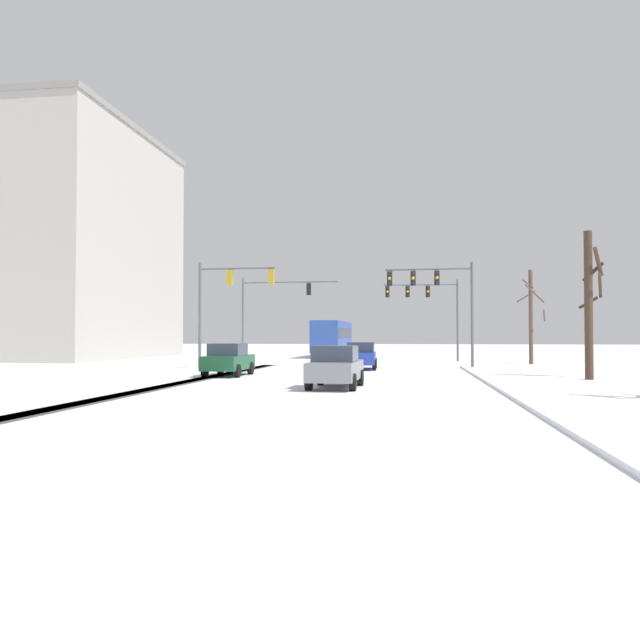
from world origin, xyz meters
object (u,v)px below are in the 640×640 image
object	(u,v)px
office_building_far_left_block	(24,246)
traffic_signal_far_left	(270,303)
car_blue_lead	(361,356)
traffic_signal_near_left	(226,293)
bus_oncoming	(332,336)
traffic_signal_far_right	(428,301)
car_dark_green_second	(228,359)
bare_tree_sidewalk_far	(531,315)
traffic_signal_near_right	(437,291)
car_grey_third	(336,367)
bare_tree_sidewalk_mid	(589,302)

from	to	relation	value
office_building_far_left_block	traffic_signal_far_left	bearing A→B (deg)	-14.57
traffic_signal_far_left	car_blue_lead	world-z (taller)	traffic_signal_far_left
traffic_signal_near_left	bus_oncoming	bearing A→B (deg)	80.58
traffic_signal_far_right	traffic_signal_near_left	world-z (taller)	same
traffic_signal_near_left	car_blue_lead	distance (m)	9.06
car_dark_green_second	bare_tree_sidewalk_far	xyz separation A→B (m)	(17.54, 15.97, 2.69)
traffic_signal_far_left	car_blue_lead	bearing A→B (deg)	-50.56
car_blue_lead	bus_oncoming	size ratio (longest dim) A/B	0.38
traffic_signal_near_right	car_grey_third	bearing A→B (deg)	-106.29
bare_tree_sidewalk_mid	traffic_signal_near_right	bearing A→B (deg)	126.07
car_dark_green_second	bare_tree_sidewalk_mid	world-z (taller)	bare_tree_sidewalk_mid
bus_oncoming	car_dark_green_second	bearing A→B (deg)	-93.17
traffic_signal_far_right	bare_tree_sidewalk_mid	world-z (taller)	bare_tree_sidewalk_mid
traffic_signal_near_left	bare_tree_sidewalk_mid	size ratio (longest dim) A/B	0.96
car_blue_lead	traffic_signal_far_left	bearing A→B (deg)	129.44
office_building_far_left_block	traffic_signal_near_left	bearing A→B (deg)	-34.15
car_dark_green_second	bare_tree_sidewalk_far	bearing A→B (deg)	42.30
traffic_signal_far_left	car_grey_third	bearing A→B (deg)	-71.37
traffic_signal_near_left	office_building_far_left_block	xyz separation A→B (m)	(-24.19, 16.41, 5.77)
car_grey_third	bare_tree_sidewalk_far	world-z (taller)	bare_tree_sidewalk_far
traffic_signal_near_left	office_building_far_left_block	bearing A→B (deg)	145.85
bus_oncoming	office_building_far_left_block	size ratio (longest dim) A/B	0.48
traffic_signal_far_right	traffic_signal_near_right	xyz separation A→B (m)	(0.24, -11.82, -0.02)
traffic_signal_near_right	bare_tree_sidewalk_far	world-z (taller)	bare_tree_sidewalk_far
bus_oncoming	traffic_signal_near_left	bearing A→B (deg)	-99.42
traffic_signal_far_right	car_grey_third	xyz separation A→B (m)	(-4.21, -27.04, -3.97)
traffic_signal_far_right	bare_tree_sidewalk_mid	xyz separation A→B (m)	(6.73, -20.74, -1.22)
traffic_signal_far_left	traffic_signal_near_left	distance (m)	10.00
bus_oncoming	office_building_far_left_block	bearing A→B (deg)	-167.40
traffic_signal_far_left	traffic_signal_near_left	bearing A→B (deg)	-92.87
traffic_signal_near_right	car_dark_green_second	world-z (taller)	traffic_signal_near_right
traffic_signal_far_left	bus_oncoming	world-z (taller)	traffic_signal_far_left
traffic_signal_far_left	bare_tree_sidewalk_far	xyz separation A→B (m)	(19.18, -0.60, -1.00)
car_dark_green_second	bus_oncoming	distance (m)	29.30
bare_tree_sidewalk_mid	bus_oncoming	bearing A→B (deg)	117.68
traffic_signal_near_right	car_dark_green_second	xyz separation A→B (m)	(-10.62, -8.61, -3.95)
traffic_signal_far_right	bus_oncoming	size ratio (longest dim) A/B	0.59
traffic_signal_near_right	bare_tree_sidewalk_far	size ratio (longest dim) A/B	0.97
car_blue_lead	bare_tree_sidewalk_far	size ratio (longest dim) A/B	0.62
bus_oncoming	bare_tree_sidewalk_far	size ratio (longest dim) A/B	1.65
traffic_signal_far_left	office_building_far_left_block	xyz separation A→B (m)	(-24.69, 6.42, 5.85)
office_building_far_left_block	bare_tree_sidewalk_mid	bearing A→B (deg)	-28.19
office_building_far_left_block	bare_tree_sidewalk_far	bearing A→B (deg)	-9.09
traffic_signal_far_left	car_grey_third	distance (m)	24.73
traffic_signal_far_left	traffic_signal_far_right	xyz separation A→B (m)	(12.02, 3.87, 0.28)
car_blue_lead	bare_tree_sidewalk_mid	distance (m)	13.63
traffic_signal_near_left	car_dark_green_second	size ratio (longest dim) A/B	1.58
traffic_signal_near_left	car_blue_lead	xyz separation A→B (m)	(8.21, 0.62, -3.77)
car_blue_lead	car_grey_third	distance (m)	13.80
car_blue_lead	bus_oncoming	xyz separation A→B (m)	(-4.45, 22.04, 1.18)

